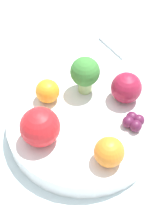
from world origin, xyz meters
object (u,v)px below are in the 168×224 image
broccoli (85,73)px  grape_cluster (134,121)px  apple_red (126,88)px  spoon (113,46)px  orange_front (109,152)px  apple_green (40,127)px  orange_back (48,91)px  bowl (84,123)px

broccoli → grape_cluster: broccoli is taller
apple_red → grape_cluster: apple_red is taller
apple_red → spoon: bearing=164.4°
orange_front → apple_red: bearing=146.4°
broccoli → apple_green: broccoli is taller
orange_back → grape_cluster: (0.09, 0.11, -0.01)m
orange_front → bowl: bearing=-174.6°
broccoli → apple_green: (0.07, -0.09, -0.01)m
orange_front → grape_cluster: orange_front is taller
broccoli → grape_cluster: 0.11m
spoon → bowl: bearing=-33.9°
orange_front → orange_back: bearing=-159.1°
apple_red → spoon: (-0.17, 0.05, -0.06)m
apple_green → bowl: bearing=106.6°
bowl → orange_back: 0.08m
orange_front → apple_green: bearing=-128.8°
broccoli → orange_front: (0.14, -0.01, -0.02)m
grape_cluster → broccoli: bearing=-153.2°
broccoli → orange_front: broccoli is taller
broccoli → apple_green: 0.12m
orange_front → broccoli: bearing=175.5°
apple_green → orange_back: 0.08m
orange_back → grape_cluster: size_ratio=1.11×
bowl → broccoli: size_ratio=3.71×
apple_red → orange_front: size_ratio=1.17×
bowl → orange_back: orange_back is taller
apple_red → orange_front: apple_red is taller
apple_red → bowl: bearing=-78.6°
orange_front → grape_cluster: bearing=128.6°
bowl → spoon: size_ratio=2.94×
broccoli → orange_back: broccoli is taller
apple_red → orange_back: size_ratio=1.28×
broccoli → orange_back: 0.07m
grape_cluster → bowl: bearing=-121.2°
broccoli → apple_red: broccoli is taller
apple_red → broccoli: bearing=-123.9°
apple_red → apple_green: apple_green is taller
bowl → broccoli: bearing=160.4°
apple_red → orange_back: (-0.04, -0.12, -0.01)m
apple_red → orange_back: 0.12m
spoon → apple_red: bearing=-15.6°
bowl → orange_back: size_ratio=6.30×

